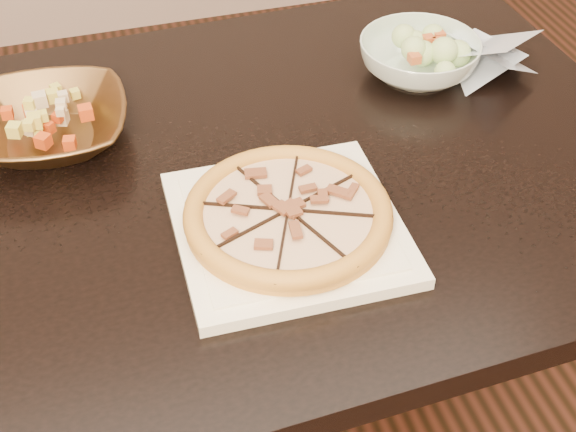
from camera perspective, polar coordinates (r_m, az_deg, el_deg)
The scene contains 8 objects.
dining_table at distance 1.22m, azimuth -5.37°, elevation -0.91°, with size 1.38×0.92×0.75m.
plate at distance 1.04m, azimuth -0.00°, elevation -0.80°, with size 0.30×0.30×0.02m.
pizza at distance 1.03m, azimuth -0.00°, elevation 0.16°, with size 0.27×0.27×0.03m.
bronze_bowl at distance 1.24m, azimuth -16.73°, elevation 6.19°, with size 0.24×0.24×0.06m, color brown.
mixed_dish at distance 1.22m, azimuth -17.13°, elevation 7.82°, with size 0.12×0.12×0.03m.
salad_bowl at distance 1.36m, azimuth 9.28°, elevation 11.03°, with size 0.20×0.20×0.06m, color silver.
salad at distance 1.34m, azimuth 9.44°, elevation 12.80°, with size 0.08×0.10×0.04m.
cling_film at distance 1.41m, azimuth 13.69°, elevation 11.10°, with size 0.14×0.12×0.05m, color silver, non-canonical shape.
Camera 1 is at (-0.34, -0.74, 1.47)m, focal length 50.00 mm.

